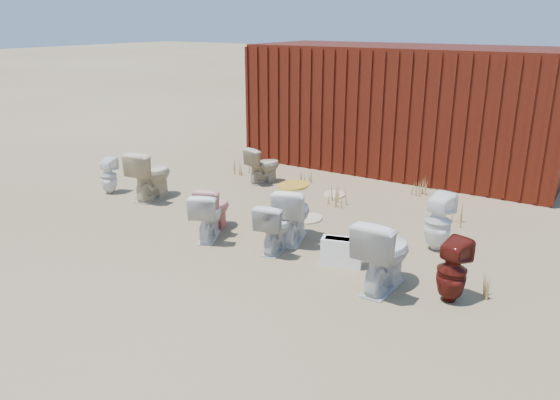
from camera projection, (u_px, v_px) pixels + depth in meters
The scene contains 22 objects.
ground at pixel (255, 252), 7.11m from camera, with size 100.00×100.00×0.00m, color brown.
shipping_container at pixel (405, 108), 10.88m from camera, with size 6.00×2.40×2.40m, color #430E0B.
toilet_front_a at pixel (207, 215), 7.46m from camera, with size 0.38×0.67×0.68m, color white.
toilet_front_pink at pixel (214, 208), 7.78m from camera, with size 0.37×0.64×0.66m, color #E38D83.
toilet_front_c at pixel (275, 227), 7.07m from camera, with size 0.37×0.66×0.67m, color silver.
toilet_front_maroon at pixel (452, 271), 5.78m from camera, with size 0.32×0.33×0.71m, color #51130D.
toilet_front_e at pixel (384, 253), 6.04m from camera, with size 0.48×0.84×0.85m, color silver.
toilet_back_a at pixel (108, 176), 9.43m from camera, with size 0.28×0.29×0.63m, color white.
toilet_back_beige_left at pixel (151, 174), 9.11m from camera, with size 0.47×0.82×0.84m, color beige.
toilet_back_beige_right at pixel (263, 165), 10.03m from camera, with size 0.37×0.66×0.67m, color #C1AD8D.
toilet_back_yellowlid at pixel (293, 214), 7.38m from camera, with size 0.43×0.76×0.77m, color white.
toilet_back_e at pixel (438, 222), 7.09m from camera, with size 0.35×0.35×0.77m, color white.
yellow_lid at pixel (293, 185), 7.26m from camera, with size 0.39×0.49×0.03m, color #C48722.
loose_tank at pixel (342, 252), 6.69m from camera, with size 0.50×0.20×0.35m, color white.
loose_lid_near at pixel (309, 218), 8.28m from camera, with size 0.38×0.49×0.02m, color #C9B991.
loose_lid_far at pixel (334, 194), 9.41m from camera, with size 0.36×0.47×0.02m, color #CDB494.
weed_clump_a at pixel (240, 166), 10.63m from camera, with size 0.36×0.36×0.31m, color olive.
weed_clump_b at pixel (336, 196), 8.87m from camera, with size 0.32×0.32×0.30m, color olive.
weed_clump_c at pixel (459, 215), 8.06m from camera, with size 0.36×0.36×0.28m, color olive.
weed_clump_d at pixel (306, 176), 10.08m from camera, with size 0.30×0.30×0.27m, color olive.
weed_clump_e at pixel (423, 187), 9.32m from camera, with size 0.34×0.34×0.33m, color olive.
weed_clump_f at pixel (488, 285), 5.93m from camera, with size 0.28×0.28×0.27m, color olive.
Camera 1 is at (3.81, -5.32, 2.90)m, focal length 35.00 mm.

